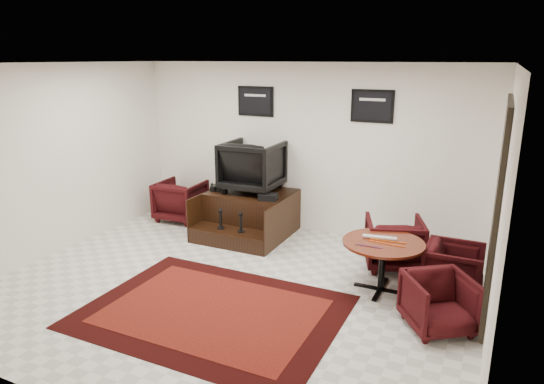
# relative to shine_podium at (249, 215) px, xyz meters

# --- Properties ---
(ground) EXTENTS (6.00, 6.00, 0.00)m
(ground) POSITION_rel_shine_podium_xyz_m (0.73, -1.88, -0.33)
(ground) COLOR white
(ground) RESTS_ON ground
(room_shell) EXTENTS (6.02, 5.02, 2.81)m
(room_shell) POSITION_rel_shine_podium_xyz_m (1.14, -1.76, 1.46)
(room_shell) COLOR white
(room_shell) RESTS_ON ground
(area_rug) EXTENTS (2.93, 2.19, 0.01)m
(area_rug) POSITION_rel_shine_podium_xyz_m (0.85, -2.51, -0.32)
(area_rug) COLOR black
(area_rug) RESTS_ON ground
(shine_podium) EXTENTS (1.37, 1.42, 0.71)m
(shine_podium) POSITION_rel_shine_podium_xyz_m (0.00, 0.00, 0.00)
(shine_podium) COLOR black
(shine_podium) RESTS_ON ground
(shine_chair) EXTENTS (0.93, 0.87, 0.93)m
(shine_chair) POSITION_rel_shine_podium_xyz_m (0.00, 0.14, 0.85)
(shine_chair) COLOR black
(shine_chair) RESTS_ON shine_podium
(shoes_pair) EXTENTS (0.23, 0.27, 0.09)m
(shoes_pair) POSITION_rel_shine_podium_xyz_m (-0.53, -0.07, 0.43)
(shoes_pair) COLOR black
(shoes_pair) RESTS_ON shine_podium
(polish_kit) EXTENTS (0.32, 0.25, 0.10)m
(polish_kit) POSITION_rel_shine_podium_xyz_m (0.47, -0.24, 0.43)
(polish_kit) COLOR black
(polish_kit) RESTS_ON shine_podium
(umbrella_black) EXTENTS (0.32, 0.12, 0.86)m
(umbrella_black) POSITION_rel_shine_podium_xyz_m (-0.78, -0.09, 0.10)
(umbrella_black) COLOR black
(umbrella_black) RESTS_ON ground
(umbrella_hooked) EXTENTS (0.30, 0.11, 0.81)m
(umbrella_hooked) POSITION_rel_shine_podium_xyz_m (-0.82, 0.02, 0.08)
(umbrella_hooked) COLOR black
(umbrella_hooked) RESTS_ON ground
(armchair_side) EXTENTS (0.81, 0.77, 0.79)m
(armchair_side) POSITION_rel_shine_podium_xyz_m (-1.46, 0.11, 0.07)
(armchair_side) COLOR black
(armchair_side) RESTS_ON ground
(meeting_table) EXTENTS (1.01, 1.01, 0.66)m
(meeting_table) POSITION_rel_shine_podium_xyz_m (2.49, -1.13, 0.25)
(meeting_table) COLOR #4A190A
(meeting_table) RESTS_ON ground
(table_chair_back) EXTENTS (0.96, 0.93, 0.79)m
(table_chair_back) POSITION_rel_shine_podium_xyz_m (2.47, -0.33, 0.07)
(table_chair_back) COLOR black
(table_chair_back) RESTS_ON ground
(table_chair_window) EXTENTS (0.64, 0.69, 0.70)m
(table_chair_window) POSITION_rel_shine_podium_xyz_m (3.32, -0.81, 0.02)
(table_chair_window) COLOR black
(table_chair_window) RESTS_ON ground
(table_chair_corner) EXTENTS (0.90, 0.89, 0.68)m
(table_chair_corner) POSITION_rel_shine_podium_xyz_m (3.26, -1.77, 0.01)
(table_chair_corner) COLOR black
(table_chair_corner) RESTS_ON ground
(paper_roll) EXTENTS (0.42, 0.11, 0.05)m
(paper_roll) POSITION_rel_shine_podium_xyz_m (2.43, -1.07, 0.36)
(paper_roll) COLOR silver
(paper_roll) RESTS_ON meeting_table
(table_clutter) EXTENTS (0.57, 0.31, 0.01)m
(table_clutter) POSITION_rel_shine_podium_xyz_m (2.51, -1.19, 0.34)
(table_clutter) COLOR #E6570C
(table_clutter) RESTS_ON meeting_table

